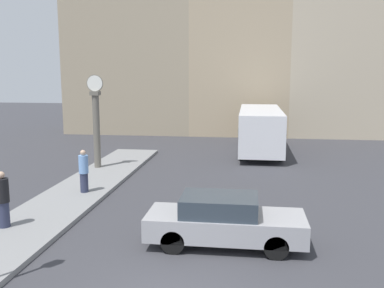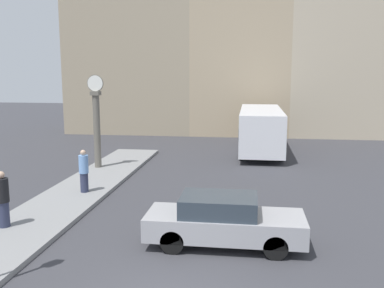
# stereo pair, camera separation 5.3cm
# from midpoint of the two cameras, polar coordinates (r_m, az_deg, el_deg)

# --- Properties ---
(sidewalk_corner) EXTENTS (2.63, 19.80, 0.16)m
(sidewalk_corner) POSITION_cam_midpoint_polar(r_m,az_deg,el_deg) (18.49, -15.22, -6.35)
(sidewalk_corner) COLOR gray
(sidewalk_corner) RESTS_ON ground_plane
(building_row) EXTENTS (27.08, 5.00, 18.64)m
(building_row) POSITION_cam_midpoint_polar(r_m,az_deg,el_deg) (36.07, 4.73, 15.33)
(building_row) COLOR gray
(building_row) RESTS_ON ground_plane
(sedan_car) EXTENTS (4.59, 1.76, 1.50)m
(sedan_car) POSITION_cam_midpoint_polar(r_m,az_deg,el_deg) (12.70, 4.16, -10.14)
(sedan_car) COLOR #9E9EA3
(sedan_car) RESTS_ON ground_plane
(bus_distant) EXTENTS (2.57, 8.87, 2.74)m
(bus_distant) POSITION_cam_midpoint_polar(r_m,az_deg,el_deg) (27.57, 9.02, 2.17)
(bus_distant) COLOR silver
(bus_distant) RESTS_ON ground_plane
(street_clock) EXTENTS (0.86, 0.45, 4.76)m
(street_clock) POSITION_cam_midpoint_polar(r_m,az_deg,el_deg) (22.49, -12.70, 2.71)
(street_clock) COLOR #666056
(street_clock) RESTS_ON sidewalk_corner
(pedestrian_black_jacket) EXTENTS (0.41, 0.41, 1.81)m
(pedestrian_black_jacket) POSITION_cam_midpoint_polar(r_m,az_deg,el_deg) (14.88, -24.02, -6.80)
(pedestrian_black_jacket) COLOR #2D334C
(pedestrian_black_jacket) RESTS_ON sidewalk_corner
(pedestrian_blue_stripe) EXTENTS (0.39, 0.39, 1.76)m
(pedestrian_blue_stripe) POSITION_cam_midpoint_polar(r_m,az_deg,el_deg) (18.09, -14.32, -3.54)
(pedestrian_blue_stripe) COLOR #2D334C
(pedestrian_blue_stripe) RESTS_ON sidewalk_corner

